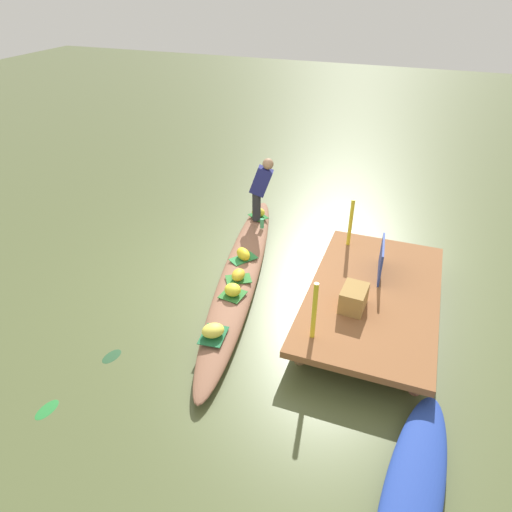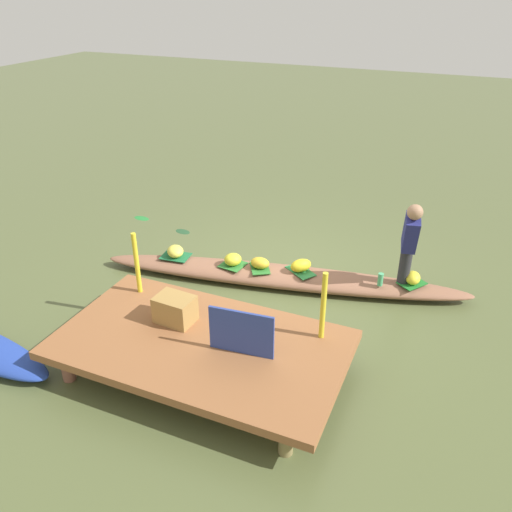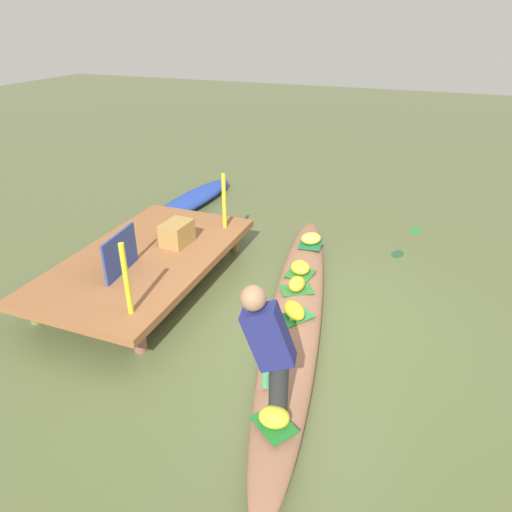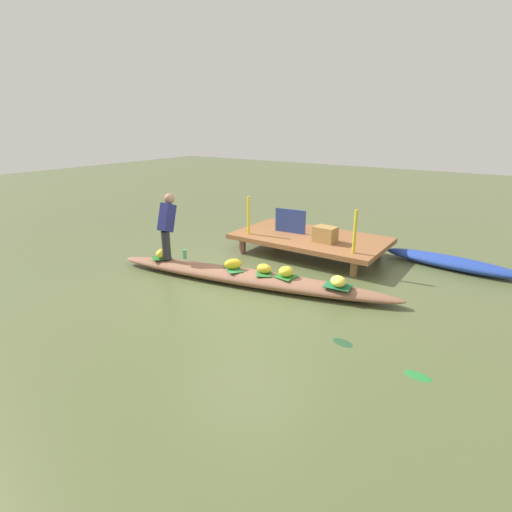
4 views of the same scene
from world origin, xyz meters
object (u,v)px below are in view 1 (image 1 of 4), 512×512
Objects in this scene: vendor_boat at (240,274)px; banana_bunch_3 at (213,331)px; water_bottle at (262,223)px; vendor_person at (261,186)px; banana_bunch_1 at (258,212)px; moored_boat at (413,497)px; banana_bunch_2 at (243,254)px; market_banner at (381,259)px; banana_bunch_4 at (238,275)px; banana_bunch_0 at (233,290)px; produce_crate at (354,298)px.

banana_bunch_3 reaches higher than vendor_boat.
vendor_person is at bearing -155.89° from water_bottle.
moored_boat is at bearing 35.03° from banana_bunch_1.
vendor_person is at bearing -171.05° from banana_bunch_3.
banana_bunch_2 is at bearing 3.63° from water_bottle.
market_banner is (-3.21, -0.79, 0.56)m from moored_boat.
banana_bunch_3 is 1.31m from banana_bunch_4.
moored_boat is 5.59m from vendor_person.
vendor_boat is at bearing -166.98° from banana_bunch_0.
water_bottle is (-1.69, -0.21, 0.01)m from banana_bunch_4.
banana_bunch_0 is at bearing -67.57° from market_banner.
market_banner is 1.62× the size of produce_crate.
vendor_person reaches higher than banana_bunch_1.
vendor_person is at bearing -171.93° from banana_bunch_2.
produce_crate is (-1.00, 1.64, 0.25)m from banana_bunch_3.
banana_bunch_3 is at bearing 6.41° from banana_bunch_0.
vendor_boat is 2.22m from market_banner.
moored_boat is at bearing 8.24° from market_banner.
water_bottle is (0.29, 0.13, -0.61)m from vendor_person.
produce_crate is (2.38, 2.24, 0.24)m from banana_bunch_1.
banana_bunch_2 is 0.71× the size of produce_crate.
banana_bunch_1 is at bearing -168.27° from banana_bunch_4.
produce_crate is (-0.10, 1.74, 0.24)m from banana_bunch_0.
banana_bunch_1 is at bearing -168.51° from banana_bunch_0.
banana_bunch_2 reaches higher than moored_boat.
banana_bunch_3 is 0.42× the size of market_banner.
market_banner is at bearing 65.22° from water_bottle.
produce_crate reaches higher than banana_bunch_2.
banana_bunch_4 is at bearing -126.90° from moored_boat.
banana_bunch_1 is 0.45m from water_bottle.
produce_crate is at bearing 65.96° from banana_bunch_2.
vendor_person is (-3.28, -0.52, 0.61)m from banana_bunch_3.
vendor_boat is 2.05× the size of moored_boat.
vendor_person is (0.11, 0.09, 0.61)m from banana_bunch_1.
banana_bunch_0 is 0.92× the size of banana_bunch_4.
produce_crate is at bearing 121.49° from banana_bunch_3.
market_banner is (1.04, 2.25, 0.34)m from water_bottle.
moored_boat is at bearing 47.79° from banana_bunch_4.
banana_bunch_3 is 1.93m from produce_crate.
market_banner is (-1.95, 1.86, 0.35)m from banana_bunch_3.
banana_bunch_2 is at bearing -114.04° from produce_crate.
banana_bunch_3 is 1.64× the size of water_bottle.
banana_bunch_0 is at bearing -122.87° from moored_boat.
vendor_person reaches higher than vendor_boat.
vendor_person is at bearing -170.09° from banana_bunch_0.
vendor_person is at bearing -136.57° from produce_crate.
market_banner is (-0.35, 2.13, 0.55)m from vendor_boat.
vendor_person reaches higher than banana_bunch_0.
banana_bunch_0 is 2.10m from water_bottle.
produce_crate is at bearing -19.05° from market_banner.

